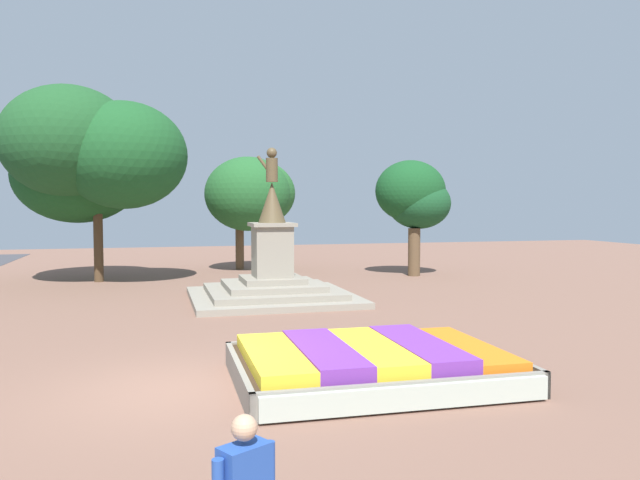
# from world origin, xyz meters

# --- Properties ---
(ground_plane) EXTENTS (72.94, 72.94, 0.00)m
(ground_plane) POSITION_xyz_m (0.00, 0.00, 0.00)
(ground_plane) COLOR brown
(flower_planter) EXTENTS (4.89, 3.63, 0.66)m
(flower_planter) POSITION_xyz_m (3.35, -0.33, 0.30)
(flower_planter) COLOR #38281C
(flower_planter) RESTS_ON ground_plane
(statue_monument) EXTENTS (5.23, 5.23, 4.95)m
(statue_monument) POSITION_xyz_m (3.38, 9.36, 0.75)
(statue_monument) COLOR gray
(statue_monument) RESTS_ON ground_plane
(park_tree_far_left) EXTENTS (4.35, 4.22, 5.34)m
(park_tree_far_left) POSITION_xyz_m (4.06, 18.71, 3.62)
(park_tree_far_left) COLOR brown
(park_tree_far_left) RESTS_ON ground_plane
(park_tree_behind_statue) EXTENTS (7.05, 7.05, 7.70)m
(park_tree_behind_statue) POSITION_xyz_m (-2.78, 15.73, 4.97)
(park_tree_behind_statue) COLOR #4C3823
(park_tree_behind_statue) RESTS_ON ground_plane
(park_tree_far_right) EXTENTS (3.36, 2.75, 5.06)m
(park_tree_far_right) POSITION_xyz_m (10.78, 14.94, 3.45)
(park_tree_far_right) COLOR brown
(park_tree_far_right) RESTS_ON ground_plane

